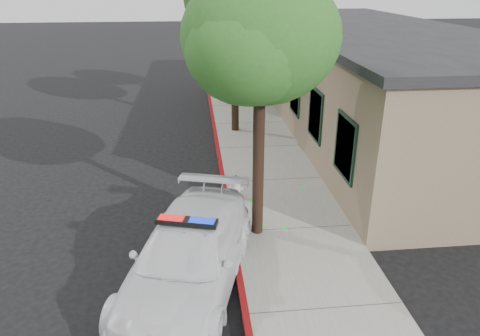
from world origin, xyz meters
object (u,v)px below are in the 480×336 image
(clapboard_building, at_px, (365,76))
(street_tree_near, at_px, (261,43))
(police_car, at_px, (189,255))
(fire_hydrant, at_px, (236,187))
(street_tree_far, at_px, (222,17))

(clapboard_building, height_order, street_tree_near, street_tree_near)
(police_car, relative_size, street_tree_near, 0.90)
(clapboard_building, relative_size, fire_hydrant, 29.03)
(clapboard_building, xyz_separation_m, fire_hydrant, (-6.34, -7.16, -1.62))
(fire_hydrant, distance_m, street_tree_near, 4.69)
(clapboard_building, height_order, police_car, clapboard_building)
(fire_hydrant, bearing_deg, street_tree_far, 106.41)
(street_tree_far, bearing_deg, street_tree_near, -90.12)
(clapboard_building, distance_m, police_car, 13.34)
(police_car, xyz_separation_m, street_tree_near, (1.72, 1.77, 4.03))
(fire_hydrant, height_order, street_tree_near, street_tree_near)
(street_tree_near, relative_size, street_tree_far, 1.13)
(clapboard_building, height_order, fire_hydrant, clapboard_building)
(police_car, bearing_deg, fire_hydrant, 85.46)
(clapboard_building, bearing_deg, street_tree_near, -123.46)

